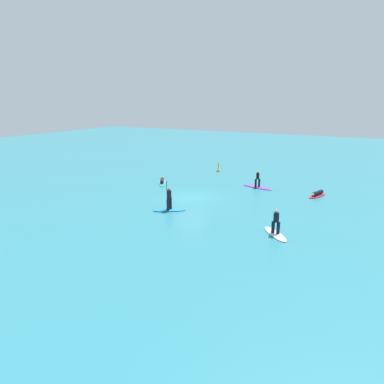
{
  "coord_description": "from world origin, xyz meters",
  "views": [
    {
      "loc": [
        14.38,
        -26.46,
        8.42
      ],
      "look_at": [
        0.0,
        0.0,
        0.5
      ],
      "focal_mm": 33.56,
      "sensor_mm": 36.0,
      "label": 1
    }
  ],
  "objects_px": {
    "surfer_on_red_board": "(317,194)",
    "surfer_on_purple_board": "(257,184)",
    "surfer_on_teal_board": "(162,181)",
    "surfer_on_white_board": "(276,229)",
    "surfer_on_blue_board": "(169,205)",
    "marker_buoy": "(218,170)"
  },
  "relations": [
    {
      "from": "surfer_on_red_board",
      "to": "surfer_on_purple_board",
      "type": "bearing_deg",
      "value": -77.36
    },
    {
      "from": "surfer_on_purple_board",
      "to": "surfer_on_teal_board",
      "type": "bearing_deg",
      "value": -148.75
    },
    {
      "from": "surfer_on_red_board",
      "to": "surfer_on_white_board",
      "type": "xyz_separation_m",
      "value": [
        -0.68,
        -10.9,
        0.24
      ]
    },
    {
      "from": "surfer_on_purple_board",
      "to": "surfer_on_blue_board",
      "type": "relative_size",
      "value": 1.37
    },
    {
      "from": "surfer_on_red_board",
      "to": "surfer_on_white_board",
      "type": "bearing_deg",
      "value": 13.2
    },
    {
      "from": "surfer_on_red_board",
      "to": "surfer_on_teal_board",
      "type": "relative_size",
      "value": 0.9
    },
    {
      "from": "surfer_on_red_board",
      "to": "surfer_on_teal_board",
      "type": "bearing_deg",
      "value": -64.37
    },
    {
      "from": "surfer_on_teal_board",
      "to": "marker_buoy",
      "type": "relative_size",
      "value": 2.6
    },
    {
      "from": "surfer_on_white_board",
      "to": "marker_buoy",
      "type": "distance_m",
      "value": 20.3
    },
    {
      "from": "surfer_on_teal_board",
      "to": "surfer_on_blue_board",
      "type": "relative_size",
      "value": 1.24
    },
    {
      "from": "surfer_on_blue_board",
      "to": "surfer_on_white_board",
      "type": "bearing_deg",
      "value": 137.97
    },
    {
      "from": "marker_buoy",
      "to": "surfer_on_purple_board",
      "type": "bearing_deg",
      "value": -39.22
    },
    {
      "from": "surfer_on_purple_board",
      "to": "surfer_on_teal_board",
      "type": "xyz_separation_m",
      "value": [
        -9.19,
        -2.72,
        -0.18
      ]
    },
    {
      "from": "surfer_on_purple_board",
      "to": "surfer_on_red_board",
      "type": "height_order",
      "value": "surfer_on_purple_board"
    },
    {
      "from": "surfer_on_purple_board",
      "to": "surfer_on_teal_board",
      "type": "relative_size",
      "value": 1.11
    },
    {
      "from": "surfer_on_white_board",
      "to": "surfer_on_blue_board",
      "type": "relative_size",
      "value": 1.06
    },
    {
      "from": "surfer_on_blue_board",
      "to": "marker_buoy",
      "type": "distance_m",
      "value": 15.96
    },
    {
      "from": "surfer_on_red_board",
      "to": "marker_buoy",
      "type": "height_order",
      "value": "marker_buoy"
    },
    {
      "from": "surfer_on_purple_board",
      "to": "marker_buoy",
      "type": "bearing_deg",
      "value": 155.53
    },
    {
      "from": "surfer_on_purple_board",
      "to": "surfer_on_red_board",
      "type": "distance_m",
      "value": 5.68
    },
    {
      "from": "surfer_on_red_board",
      "to": "surfer_on_white_board",
      "type": "height_order",
      "value": "surfer_on_white_board"
    },
    {
      "from": "marker_buoy",
      "to": "surfer_on_teal_board",
      "type": "bearing_deg",
      "value": -107.86
    }
  ]
}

